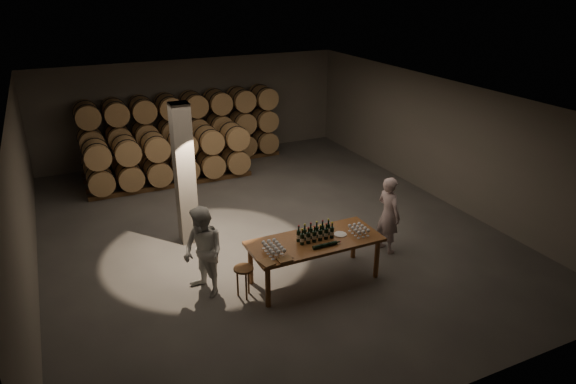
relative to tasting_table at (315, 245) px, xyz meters
name	(u,v)px	position (x,y,z in m)	size (l,w,h in m)	color
room	(185,175)	(-1.80, 2.70, 0.80)	(12.00, 12.00, 12.00)	#4A4745
tasting_table	(315,245)	(0.00, 0.00, 0.00)	(2.60, 1.10, 0.90)	brown
barrel_stack_back	(183,129)	(-0.57, 7.70, 0.40)	(6.26, 0.95, 2.31)	#53381C
barrel_stack_front	(170,157)	(-1.35, 6.30, 0.03)	(4.70, 0.95, 1.57)	#53381C
bottle_cluster	(315,234)	(0.02, 0.02, 0.22)	(0.73, 0.23, 0.34)	black
lying_bottles	(325,245)	(0.05, -0.32, 0.14)	(0.59, 0.07, 0.07)	black
glass_cluster_left	(274,247)	(-0.92, -0.11, 0.22)	(0.30, 0.52, 0.17)	silver
glass_cluster_right	(359,228)	(0.92, -0.13, 0.22)	(0.30, 0.41, 0.16)	silver
plate	(340,234)	(0.56, -0.02, 0.11)	(0.26, 0.26, 0.01)	white
notebook_near	(285,259)	(-0.85, -0.44, 0.12)	(0.26, 0.21, 0.03)	brown
notebook_corner	(267,263)	(-1.18, -0.40, 0.12)	(0.22, 0.28, 0.02)	brown
pen	(290,258)	(-0.74, -0.42, 0.11)	(0.01, 0.01, 0.15)	black
stool	(244,273)	(-1.46, 0.06, -0.29)	(0.37, 0.37, 0.62)	#53381C
person_man	(389,215)	(2.01, 0.39, 0.07)	(0.63, 0.41, 1.73)	beige
person_woman	(203,252)	(-2.08, 0.48, 0.09)	(0.86, 0.67, 1.78)	silver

